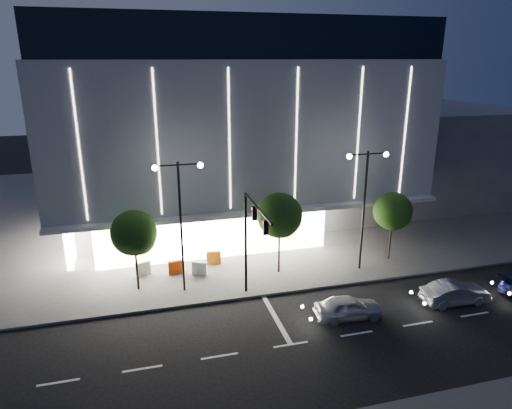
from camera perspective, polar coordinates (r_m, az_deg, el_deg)
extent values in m
plane|color=black|center=(27.15, -0.87, -15.97)|extent=(160.00, 160.00, 0.00)
cube|color=#474747|center=(49.40, -2.03, 0.15)|extent=(70.00, 40.00, 0.15)
cube|color=#4C4C51|center=(48.46, -4.36, 2.13)|extent=(28.00, 21.00, 4.00)
cube|color=#98979D|center=(45.03, -4.11, 10.68)|extent=(30.00, 25.00, 11.00)
cube|color=black|center=(44.70, -4.32, 19.61)|extent=(29.40, 24.50, 3.00)
cube|color=white|center=(35.54, -5.10, -3.85)|extent=(18.00, 0.40, 3.60)
cube|color=white|center=(40.44, -21.72, -2.36)|extent=(0.40, 10.00, 3.60)
cube|color=#98979D|center=(34.49, 0.00, -0.74)|extent=(30.00, 2.00, 0.30)
cube|color=white|center=(32.95, 0.10, 8.07)|extent=(24.00, 0.06, 10.00)
cube|color=#4C4C51|center=(56.52, 19.28, 6.58)|extent=(16.00, 20.00, 10.00)
cylinder|color=black|center=(29.80, -1.29, -5.07)|extent=(0.18, 0.18, 7.00)
cylinder|color=black|center=(25.94, 0.18, -0.36)|extent=(0.14, 5.80, 0.14)
cube|color=black|center=(26.77, -0.21, -1.13)|extent=(0.28, 0.18, 0.85)
cube|color=black|center=(24.59, 1.21, -2.89)|extent=(0.28, 0.18, 0.85)
sphere|color=#FF0C0C|center=(26.64, -0.46, -0.54)|extent=(0.14, 0.14, 0.14)
cylinder|color=black|center=(29.93, -9.32, -3.14)|extent=(0.16, 0.16, 9.00)
cylinder|color=black|center=(28.64, -11.15, 4.80)|extent=(1.40, 0.10, 0.10)
cylinder|color=black|center=(28.76, -8.36, 5.00)|extent=(1.40, 0.10, 0.10)
sphere|color=white|center=(28.63, -12.53, 4.50)|extent=(0.36, 0.36, 0.36)
sphere|color=white|center=(28.86, -6.97, 4.90)|extent=(0.36, 0.36, 0.36)
cylinder|color=black|center=(33.59, 13.29, -1.04)|extent=(0.16, 0.16, 9.00)
cylinder|color=black|center=(32.16, 12.73, 6.11)|extent=(1.40, 0.10, 0.10)
cylinder|color=black|center=(32.82, 14.91, 6.18)|extent=(1.40, 0.10, 0.10)
sphere|color=white|center=(31.86, 11.59, 5.90)|extent=(0.36, 0.36, 0.36)
sphere|color=white|center=(33.19, 15.96, 6.05)|extent=(0.36, 0.36, 0.36)
cylinder|color=black|center=(31.77, -14.70, -7.35)|extent=(0.16, 0.16, 3.78)
sphere|color=#16380F|center=(30.88, -15.04, -3.45)|extent=(3.02, 3.02, 3.02)
sphere|color=#16380F|center=(31.25, -14.41, -4.20)|extent=(2.16, 2.16, 2.16)
sphere|color=#16380F|center=(30.86, -15.45, -4.14)|extent=(1.94, 1.94, 1.94)
cylinder|color=black|center=(33.08, 2.90, -5.45)|extent=(0.16, 0.16, 4.06)
sphere|color=#16380F|center=(32.17, 2.97, -1.37)|extent=(3.25, 3.25, 3.25)
sphere|color=#16380F|center=(32.64, 3.35, -2.17)|extent=(2.32, 2.32, 2.32)
sphere|color=#16380F|center=(32.08, 2.61, -2.08)|extent=(2.09, 2.09, 2.09)
cylinder|color=black|center=(36.75, 16.42, -4.10)|extent=(0.16, 0.16, 3.64)
sphere|color=#16380F|center=(36.00, 16.73, -0.79)|extent=(2.91, 2.91, 2.91)
sphere|color=#16380F|center=(36.48, 16.90, -1.43)|extent=(2.08, 2.08, 2.08)
sphere|color=#16380F|center=(35.85, 16.46, -1.37)|extent=(1.87, 1.87, 1.87)
imported|color=silver|center=(28.85, 11.49, -12.49)|extent=(4.27, 1.97, 1.42)
imported|color=#A4A6AC|center=(32.45, 23.63, -10.10)|extent=(4.42, 1.70, 1.44)
cube|color=#E5410C|center=(33.85, -9.98, -7.71)|extent=(1.12, 0.36, 1.00)
cube|color=white|center=(34.13, -13.95, -7.76)|extent=(1.12, 0.59, 1.00)
cube|color=#C3600A|center=(34.99, -5.31, -6.62)|extent=(1.13, 0.41, 1.00)
cube|color=white|center=(33.43, -7.08, -7.91)|extent=(1.10, 0.69, 1.00)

